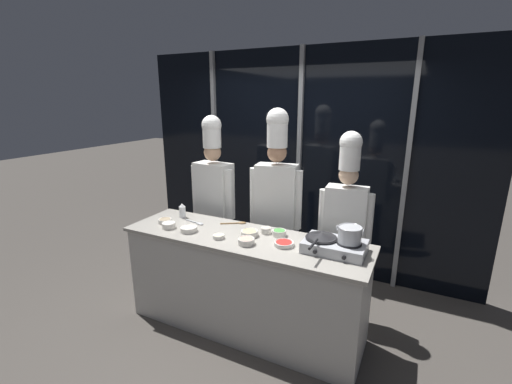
{
  "coord_description": "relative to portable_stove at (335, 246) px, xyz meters",
  "views": [
    {
      "loc": [
        1.36,
        -2.49,
        2.12
      ],
      "look_at": [
        0.0,
        0.25,
        1.28
      ],
      "focal_mm": 24.0,
      "sensor_mm": 36.0,
      "label": 1
    }
  ],
  "objects": [
    {
      "name": "chef_head",
      "position": [
        -1.52,
        0.57,
        0.15
      ],
      "size": [
        0.56,
        0.27,
        1.95
      ],
      "rotation": [
        0.0,
        0.0,
        3.03
      ],
      "color": "#232326",
      "rests_on": "ground_plane"
    },
    {
      "name": "prep_bowl_shrimp",
      "position": [
        -0.7,
        -0.19,
        -0.02
      ],
      "size": [
        0.14,
        0.14,
        0.05
      ],
      "color": "silver",
      "rests_on": "demo_counter"
    },
    {
      "name": "prep_bowl_scallions",
      "position": [
        -0.52,
        0.1,
        -0.02
      ],
      "size": [
        0.13,
        0.13,
        0.06
      ],
      "color": "silver",
      "rests_on": "demo_counter"
    },
    {
      "name": "stock_pot",
      "position": [
        0.11,
        0.0,
        0.12
      ],
      "size": [
        0.21,
        0.18,
        0.13
      ],
      "color": "#B7BABF",
      "rests_on": "portable_stove"
    },
    {
      "name": "prep_bowl_rice",
      "position": [
        -1.53,
        -0.19,
        -0.02
      ],
      "size": [
        0.13,
        0.13,
        0.06
      ],
      "color": "silver",
      "rests_on": "demo_counter"
    },
    {
      "name": "squeeze_bottle_clear",
      "position": [
        -1.61,
        0.11,
        0.02
      ],
      "size": [
        0.07,
        0.07,
        0.15
      ],
      "color": "white",
      "rests_on": "demo_counter"
    },
    {
      "name": "chef_sous",
      "position": [
        -0.76,
        0.59,
        0.21
      ],
      "size": [
        0.54,
        0.28,
        2.04
      ],
      "rotation": [
        0.0,
        0.0,
        3.31
      ],
      "color": "#2D3856",
      "rests_on": "ground_plane"
    },
    {
      "name": "prep_bowl_chicken",
      "position": [
        -0.66,
        0.11,
        -0.02
      ],
      "size": [
        0.09,
        0.09,
        0.06
      ],
      "color": "silver",
      "rests_on": "demo_counter"
    },
    {
      "name": "prep_bowl_ginger",
      "position": [
        -0.76,
        -0.02,
        -0.02
      ],
      "size": [
        0.16,
        0.16,
        0.05
      ],
      "color": "silver",
      "rests_on": "demo_counter"
    },
    {
      "name": "chef_line",
      "position": [
        -0.03,
        0.53,
        0.1
      ],
      "size": [
        0.5,
        0.22,
        1.85
      ],
      "rotation": [
        0.0,
        0.0,
        3.21
      ],
      "color": "#232326",
      "rests_on": "ground_plane"
    },
    {
      "name": "frying_pan",
      "position": [
        -0.11,
        -0.0,
        0.07
      ],
      "size": [
        0.26,
        0.45,
        0.04
      ],
      "color": "#232326",
      "rests_on": "portable_stove"
    },
    {
      "name": "prep_bowl_bell_pepper",
      "position": [
        -0.41,
        -0.08,
        -0.03
      ],
      "size": [
        0.17,
        0.17,
        0.04
      ],
      "color": "silver",
      "rests_on": "demo_counter"
    },
    {
      "name": "ground_plane",
      "position": [
        -0.8,
        -0.05,
        -0.98
      ],
      "size": [
        24.0,
        24.0,
        0.0
      ],
      "primitive_type": "plane",
      "color": "#47423D"
    },
    {
      "name": "prep_bowl_noodles",
      "position": [
        -0.98,
        -0.19,
        -0.03
      ],
      "size": [
        0.11,
        0.11,
        0.03
      ],
      "color": "silver",
      "rests_on": "demo_counter"
    },
    {
      "name": "serving_spoon_solid",
      "position": [
        -1.0,
        0.21,
        -0.04
      ],
      "size": [
        0.23,
        0.16,
        0.02
      ],
      "color": "olive",
      "rests_on": "demo_counter"
    },
    {
      "name": "window_wall_back",
      "position": [
        -0.8,
        1.41,
        0.37
      ],
      "size": [
        4.27,
        0.09,
        2.7
      ],
      "color": "black",
      "rests_on": "ground_plane"
    },
    {
      "name": "portable_stove",
      "position": [
        0.0,
        0.0,
        0.0
      ],
      "size": [
        0.49,
        0.34,
        0.1
      ],
      "color": "#B2B5BA",
      "rests_on": "demo_counter"
    },
    {
      "name": "demo_counter",
      "position": [
        -0.8,
        -0.05,
        -0.51
      ],
      "size": [
        2.25,
        0.66,
        0.93
      ],
      "color": "beige",
      "rests_on": "ground_plane"
    },
    {
      "name": "prep_bowl_mushrooms",
      "position": [
        -1.66,
        -0.1,
        -0.02
      ],
      "size": [
        0.13,
        0.13,
        0.05
      ],
      "color": "silver",
      "rests_on": "demo_counter"
    },
    {
      "name": "prep_bowl_onion",
      "position": [
        -1.31,
        -0.18,
        -0.02
      ],
      "size": [
        0.16,
        0.16,
        0.05
      ],
      "color": "silver",
      "rests_on": "demo_counter"
    },
    {
      "name": "serving_spoon_slotted",
      "position": [
        -1.36,
        0.03,
        -0.04
      ],
      "size": [
        0.24,
        0.07,
        0.02
      ],
      "color": "#B2B5BA",
      "rests_on": "demo_counter"
    }
  ]
}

